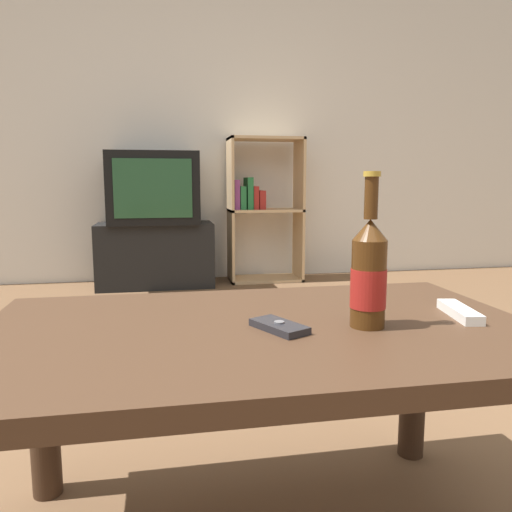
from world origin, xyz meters
TOP-DOWN VIEW (x-y plane):
  - back_wall at (0.00, 3.02)m, footprint 8.00×0.05m
  - coffee_table at (0.00, 0.00)m, footprint 1.09×0.66m
  - tv_stand at (-0.24, 2.75)m, footprint 0.83×0.40m
  - television at (-0.24, 2.75)m, footprint 0.63×0.51m
  - bookshelf at (0.55, 2.81)m, footprint 0.56×0.30m
  - beer_bottle at (0.20, -0.05)m, footprint 0.07×0.07m
  - cell_phone at (0.03, -0.04)m, footprint 0.10×0.13m
  - remote_control at (0.42, -0.01)m, footprint 0.07×0.16m

SIDE VIEW (x-z plane):
  - tv_stand at x=-0.24m, z-range 0.00..0.46m
  - coffee_table at x=0.00m, z-range 0.16..0.65m
  - cell_phone at x=0.03m, z-range 0.48..0.50m
  - remote_control at x=0.42m, z-range 0.48..0.50m
  - bookshelf at x=0.55m, z-range 0.03..1.12m
  - beer_bottle at x=0.20m, z-range 0.44..0.74m
  - television at x=-0.24m, z-range 0.46..0.97m
  - back_wall at x=0.00m, z-range 0.00..2.60m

